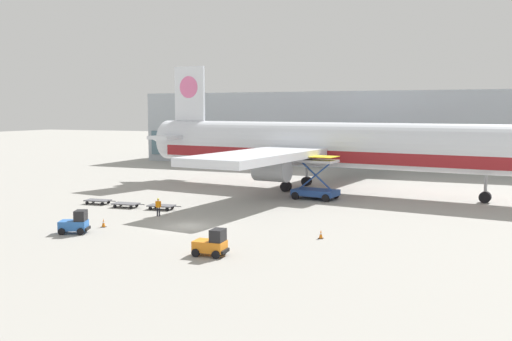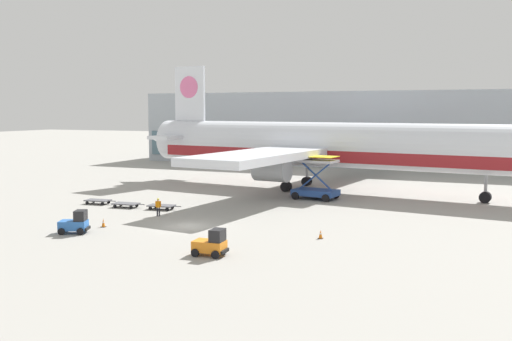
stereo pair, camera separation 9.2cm
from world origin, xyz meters
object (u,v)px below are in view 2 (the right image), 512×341
(baggage_tug_mid, at_px, (75,223))
(ground_crew_near, at_px, (158,205))
(baggage_dolly_second, at_px, (126,204))
(baggage_tug_foreground, at_px, (212,244))
(baggage_dolly_lead, at_px, (98,201))
(airplane_main, at_px, (320,146))
(traffic_cone_near, at_px, (321,234))
(baggage_dolly_third, at_px, (161,206))
(traffic_cone_far, at_px, (103,223))
(scissor_lift_loader, at_px, (316,183))

(baggage_tug_mid, bearing_deg, ground_crew_near, 53.94)
(baggage_dolly_second, bearing_deg, baggage_tug_foreground, -44.83)
(baggage_tug_foreground, xyz_separation_m, ground_crew_near, (-12.12, 11.92, 0.19))
(baggage_tug_mid, height_order, baggage_dolly_lead, baggage_tug_mid)
(airplane_main, xyz_separation_m, baggage_dolly_lead, (-20.04, -20.34, -5.45))
(baggage_dolly_lead, bearing_deg, traffic_cone_near, -19.65)
(baggage_tug_mid, height_order, baggage_dolly_second, baggage_tug_mid)
(baggage_dolly_third, distance_m, traffic_cone_far, 9.95)
(scissor_lift_loader, relative_size, baggage_dolly_third, 1.47)
(scissor_lift_loader, relative_size, ground_crew_near, 3.07)
(baggage_dolly_second, bearing_deg, traffic_cone_near, -20.52)
(baggage_dolly_second, bearing_deg, ground_crew_near, -31.68)
(airplane_main, relative_size, traffic_cone_near, 78.56)
(baggage_tug_foreground, relative_size, baggage_dolly_lead, 0.67)
(baggage_tug_foreground, bearing_deg, baggage_tug_mid, 167.96)
(airplane_main, bearing_deg, baggage_dolly_second, -119.74)
(traffic_cone_near, bearing_deg, baggage_tug_foreground, -124.37)
(scissor_lift_loader, height_order, baggage_dolly_lead, scissor_lift_loader)
(scissor_lift_loader, height_order, traffic_cone_far, scissor_lift_loader)
(airplane_main, relative_size, ground_crew_near, 32.15)
(baggage_dolly_third, bearing_deg, ground_crew_near, -68.08)
(baggage_dolly_lead, distance_m, traffic_cone_near, 29.08)
(baggage_tug_foreground, distance_m, traffic_cone_near, 10.24)
(traffic_cone_far, bearing_deg, baggage_dolly_second, 114.54)
(airplane_main, distance_m, ground_crew_near, 26.33)
(traffic_cone_near, bearing_deg, baggage_tug_mid, -162.97)
(ground_crew_near, height_order, traffic_cone_far, ground_crew_near)
(baggage_dolly_third, relative_size, traffic_cone_near, 5.09)
(traffic_cone_near, bearing_deg, baggage_dolly_third, 160.80)
(baggage_tug_foreground, distance_m, traffic_cone_far, 14.76)
(ground_crew_near, xyz_separation_m, traffic_cone_near, (17.89, -3.48, -0.71))
(traffic_cone_near, bearing_deg, baggage_dolly_lead, 165.79)
(baggage_dolly_lead, xyz_separation_m, baggage_dolly_third, (8.56, -0.30, 0.00))
(baggage_tug_foreground, bearing_deg, ground_crew_near, 132.46)
(baggage_tug_foreground, distance_m, ground_crew_near, 17.00)
(airplane_main, bearing_deg, ground_crew_near, -105.02)
(baggage_dolly_second, relative_size, ground_crew_near, 2.09)
(baggage_tug_mid, height_order, traffic_cone_near, baggage_tug_mid)
(baggage_tug_mid, xyz_separation_m, baggage_dolly_third, (0.49, 13.00, -0.49))
(baggage_dolly_third, xyz_separation_m, traffic_cone_near, (19.63, -6.84, -0.03))
(airplane_main, distance_m, baggage_dolly_third, 24.24)
(airplane_main, relative_size, traffic_cone_far, 74.16)
(baggage_tug_mid, distance_m, baggage_dolly_lead, 15.57)
(airplane_main, height_order, traffic_cone_far, airplane_main)
(traffic_cone_far, bearing_deg, ground_crew_near, 76.02)
(baggage_dolly_second, distance_m, traffic_cone_far, 10.51)
(baggage_dolly_second, height_order, traffic_cone_near, traffic_cone_near)
(scissor_lift_loader, relative_size, traffic_cone_near, 7.50)
(baggage_dolly_second, height_order, baggage_dolly_third, same)
(airplane_main, relative_size, baggage_tug_foreground, 22.94)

